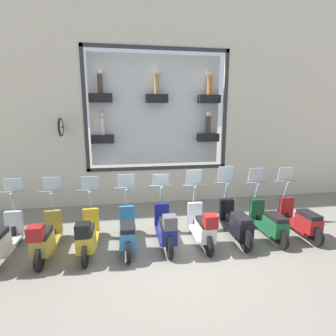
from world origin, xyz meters
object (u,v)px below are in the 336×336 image
scooter_green_1 (269,222)px  scooter_teal_5 (128,232)px  scooter_white_3 (202,226)px  scooter_red_0 (301,219)px  scooter_silver_8 (1,239)px  scooter_navy_4 (166,228)px  scooter_yellow_6 (88,235)px  scooter_olive_7 (45,237)px  scooter_black_2 (236,223)px

scooter_green_1 → scooter_teal_5: (0.00, 3.52, 0.01)m
scooter_green_1 → scooter_white_3: 1.76m
scooter_red_0 → scooter_silver_8: scooter_red_0 is taller
scooter_red_0 → scooter_navy_4: size_ratio=0.99×
scooter_green_1 → scooter_yellow_6: bearing=90.9°
scooter_green_1 → scooter_teal_5: bearing=90.0°
scooter_red_0 → scooter_white_3: 2.64m
scooter_green_1 → scooter_olive_7: 5.28m
scooter_green_1 → scooter_navy_4: size_ratio=0.99×
scooter_yellow_6 → scooter_olive_7: bearing=89.9°
scooter_red_0 → scooter_navy_4: bearing=90.9°
scooter_olive_7 → scooter_black_2: bearing=-89.0°
scooter_white_3 → scooter_yellow_6: 2.64m
scooter_navy_4 → scooter_black_2: bearing=-87.9°
scooter_green_1 → scooter_black_2: scooter_black_2 is taller
scooter_olive_7 → scooter_silver_8: scooter_olive_7 is taller
scooter_red_0 → scooter_silver_8: 7.04m
scooter_black_2 → scooter_silver_8: 5.28m
scooter_silver_8 → scooter_red_0: bearing=-89.6°
scooter_black_2 → scooter_teal_5: scooter_black_2 is taller
scooter_black_2 → scooter_olive_7: size_ratio=1.01×
scooter_white_3 → scooter_silver_8: bearing=89.9°
scooter_navy_4 → scooter_teal_5: scooter_teal_5 is taller
scooter_silver_8 → scooter_green_1: bearing=-89.5°
scooter_black_2 → scooter_silver_8: bearing=90.7°
scooter_black_2 → scooter_silver_8: (-0.06, 5.28, 0.03)m
scooter_navy_4 → scooter_silver_8: scooter_silver_8 is taller
scooter_black_2 → scooter_red_0: bearing=-90.3°
scooter_green_1 → scooter_white_3: (-0.06, 1.76, 0.04)m
scooter_teal_5 → scooter_olive_7: scooter_teal_5 is taller
scooter_yellow_6 → scooter_silver_8: bearing=89.6°
scooter_green_1 → scooter_silver_8: bearing=90.5°
scooter_white_3 → scooter_silver_8: size_ratio=0.99×
scooter_green_1 → scooter_yellow_6: size_ratio=1.00×
scooter_red_0 → scooter_green_1: (-0.00, 0.88, -0.00)m
scooter_olive_7 → scooter_silver_8: size_ratio=0.99×
scooter_red_0 → scooter_yellow_6: 5.28m
scooter_red_0 → scooter_white_3: (-0.06, 2.64, 0.04)m
scooter_green_1 → scooter_red_0: bearing=-89.9°
scooter_black_2 → scooter_white_3: scooter_black_2 is taller
scooter_navy_4 → scooter_yellow_6: bearing=90.3°
scooter_navy_4 → scooter_yellow_6: (-0.01, 1.76, -0.02)m
scooter_green_1 → scooter_yellow_6: 4.40m
scooter_black_2 → scooter_silver_8: scooter_black_2 is taller
scooter_red_0 → scooter_green_1: bearing=90.1°
scooter_green_1 → scooter_teal_5: scooter_green_1 is taller
scooter_white_3 → scooter_navy_4: 0.88m
scooter_black_2 → scooter_navy_4: 1.76m
scooter_olive_7 → scooter_silver_8: (0.01, 0.88, 0.02)m
scooter_red_0 → scooter_white_3: bearing=91.4°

